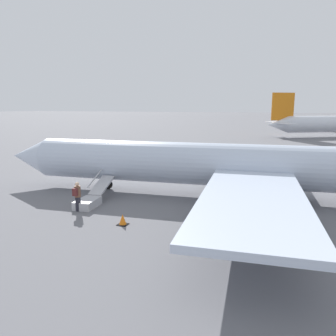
# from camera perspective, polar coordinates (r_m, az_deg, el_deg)

# --- Properties ---
(ground_plane) EXTENTS (600.00, 600.00, 0.00)m
(ground_plane) POSITION_cam_1_polar(r_m,az_deg,el_deg) (22.56, 10.91, -5.08)
(ground_plane) COLOR slate
(airplane_main) EXTENTS (34.72, 26.53, 7.51)m
(airplane_main) POSITION_cam_1_polar(r_m,az_deg,el_deg) (22.02, 13.86, 0.41)
(airplane_main) COLOR silver
(airplane_main) RESTS_ON ground
(boarding_stairs) EXTENTS (1.49, 4.11, 1.82)m
(boarding_stairs) POSITION_cam_1_polar(r_m,az_deg,el_deg) (20.96, -13.33, -5.30)
(boarding_stairs) COLOR #B2B2B7
(boarding_stairs) RESTS_ON ground
(passenger) EXTENTS (0.36, 0.55, 1.74)m
(passenger) POSITION_cam_1_polar(r_m,az_deg,el_deg) (19.85, -15.51, -4.47)
(passenger) COLOR #23232D
(passenger) RESTS_ON ground
(traffic_cone_near_stairs) EXTENTS (0.52, 0.52, 0.57)m
(traffic_cone_near_stairs) POSITION_cam_1_polar(r_m,az_deg,el_deg) (17.35, -7.89, -8.94)
(traffic_cone_near_stairs) COLOR black
(traffic_cone_near_stairs) RESTS_ON ground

